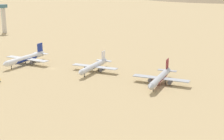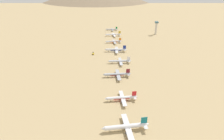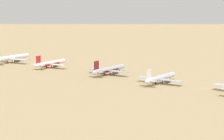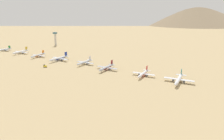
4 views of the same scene
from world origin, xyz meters
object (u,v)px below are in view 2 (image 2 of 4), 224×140
object	(u,v)px
parked_jet_2	(114,41)
control_tower	(156,27)
parked_jet_4	(120,61)
parked_jet_0	(112,29)
parked_jet_6	(122,98)
parked_jet_5	(117,74)
parked_jet_7	(126,126)
parked_jet_1	(114,35)
parked_jet_3	(116,50)
service_truck	(93,53)

from	to	relation	value
parked_jet_2	control_tower	xyz separation A→B (m)	(-105.01, -58.71, 13.63)
parked_jet_2	parked_jet_4	size ratio (longest dim) A/B	0.94
parked_jet_0	control_tower	size ratio (longest dim) A/B	1.05
parked_jet_4	parked_jet_6	size ratio (longest dim) A/B	1.01
parked_jet_2	parked_jet_5	size ratio (longest dim) A/B	0.90
parked_jet_2	control_tower	bearing A→B (deg)	-150.79
parked_jet_2	parked_jet_5	distance (m)	149.08
parked_jet_5	parked_jet_7	bearing A→B (deg)	88.52
parked_jet_0	parked_jet_1	xyz separation A→B (m)	(0.55, 51.38, 0.67)
parked_jet_5	parked_jet_7	world-z (taller)	parked_jet_7
parked_jet_0	control_tower	world-z (taller)	control_tower
control_tower	parked_jet_5	bearing A→B (deg)	61.35
parked_jet_2	parked_jet_3	xyz separation A→B (m)	(0.58, 51.15, 0.61)
service_truck	control_tower	distance (m)	190.64
parked_jet_0	parked_jet_1	world-z (taller)	parked_jet_1
parked_jet_0	parked_jet_6	world-z (taller)	parked_jet_6
parked_jet_0	parked_jet_7	world-z (taller)	parked_jet_7
parked_jet_2	parked_jet_1	bearing A→B (deg)	-94.13
parked_jet_1	parked_jet_3	xyz separation A→B (m)	(4.31, 102.69, 0.25)
parked_jet_1	parked_jet_5	bearing A→B (deg)	86.54
parked_jet_0	parked_jet_5	size ratio (longest dim) A/B	0.81
parked_jet_3	parked_jet_4	world-z (taller)	parked_jet_3
parked_jet_6	control_tower	distance (m)	287.84
parked_jet_4	parked_jet_6	bearing A→B (deg)	84.49
parked_jet_0	parked_jet_2	world-z (taller)	parked_jet_2
parked_jet_3	parked_jet_4	xyz separation A→B (m)	(-1.10, 52.06, -0.35)
service_truck	parked_jet_6	bearing A→B (deg)	102.91
parked_jet_6	service_truck	bearing A→B (deg)	-77.09
parked_jet_4	parked_jet_1	bearing A→B (deg)	-91.19
parked_jet_0	parked_jet_3	distance (m)	154.15
parked_jet_2	parked_jet_5	xyz separation A→B (m)	(8.39, 148.85, 0.38)
parked_jet_6	parked_jet_2	bearing A→B (deg)	-92.60
parked_jet_5	service_truck	xyz separation A→B (m)	(33.85, -87.42, -1.74)
parked_jet_0	parked_jet_1	distance (m)	51.39
parked_jet_1	parked_jet_2	size ratio (longest dim) A/B	1.09
control_tower	parked_jet_3	bearing A→B (deg)	46.13
parked_jet_1	parked_jet_2	world-z (taller)	parked_jet_1
parked_jet_2	parked_jet_6	distance (m)	205.33
parked_jet_1	parked_jet_6	xyz separation A→B (m)	(13.03, 256.66, -0.19)
parked_jet_2	parked_jet_6	bearing A→B (deg)	87.40
parked_jet_4	parked_jet_2	bearing A→B (deg)	-89.71
parked_jet_1	control_tower	xyz separation A→B (m)	(-101.29, -7.17, 13.26)
parked_jet_0	control_tower	distance (m)	110.90
parked_jet_3	parked_jet_5	size ratio (longest dim) A/B	1.06
parked_jet_4	service_truck	size ratio (longest dim) A/B	7.13
parked_jet_3	parked_jet_6	distance (m)	154.21
parked_jet_6	service_truck	xyz separation A→B (m)	(32.94, -143.69, -1.52)
parked_jet_3	parked_jet_6	size ratio (longest dim) A/B	1.12
control_tower	parked_jet_0	bearing A→B (deg)	-23.70
control_tower	parked_jet_6	bearing A→B (deg)	66.57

